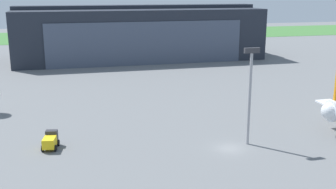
{
  "coord_description": "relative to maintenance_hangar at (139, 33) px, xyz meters",
  "views": [
    {
      "loc": [
        -23.73,
        -54.52,
        23.45
      ],
      "look_at": [
        -5.09,
        18.12,
        4.34
      ],
      "focal_mm": 44.0,
      "sensor_mm": 36.0,
      "label": 1
    }
  ],
  "objects": [
    {
      "name": "maintenance_hangar",
      "position": [
        0.0,
        0.0,
        0.0
      ],
      "size": [
        82.89,
        29.83,
        18.41
      ],
      "color": "#232833",
      "rests_on": "ground_plane"
    },
    {
      "name": "grass_field_strip",
      "position": [
        -2.34,
        76.82,
        -8.71
      ],
      "size": [
        440.0,
        56.0,
        0.08
      ],
      "primitive_type": "cube",
      "color": "#3E7337",
      "rests_on": "ground_plane"
    },
    {
      "name": "apron_light_mast",
      "position": [
        1.05,
        -87.29,
        0.38
      ],
      "size": [
        2.4,
        0.5,
        15.16
      ],
      "color": "#99999E",
      "rests_on": "ground_plane"
    },
    {
      "name": "ground_plane",
      "position": [
        -2.34,
        -88.39,
        -8.75
      ],
      "size": [
        440.0,
        440.0,
        0.0
      ],
      "primitive_type": "plane",
      "color": "slate"
    },
    {
      "name": "pushback_tractor",
      "position": [
        -28.79,
        -81.49,
        -7.52
      ],
      "size": [
        2.72,
        3.96,
        2.45
      ],
      "color": "#2D2D33",
      "rests_on": "ground_plane"
    }
  ]
}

